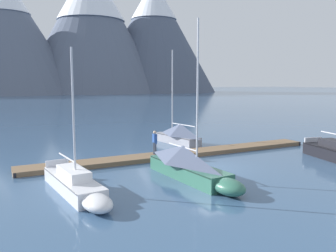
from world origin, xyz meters
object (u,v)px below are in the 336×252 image
Objects in this scene: sailboat_second_berth at (190,164)px; person_on_dock at (155,141)px; sailboat_nearest_berth at (77,185)px; sailboat_mid_dock_port at (178,134)px.

sailboat_second_berth reaches higher than person_on_dock.
sailboat_mid_dock_port reaches higher than sailboat_nearest_berth.
sailboat_second_berth is at bearing -95.67° from person_on_dock.
sailboat_second_berth is at bearing -1.69° from sailboat_nearest_berth.
person_on_dock is (-4.42, -4.59, 0.39)m from sailboat_mid_dock_port.
sailboat_mid_dock_port is at bearing 42.05° from sailboat_nearest_berth.
sailboat_nearest_berth is at bearing -137.95° from sailboat_mid_dock_port.
sailboat_nearest_berth is 0.86× the size of sailboat_mid_dock_port.
person_on_dock is (0.56, 5.67, 0.41)m from sailboat_second_berth.
sailboat_mid_dock_port is at bearing 46.10° from person_on_dock.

